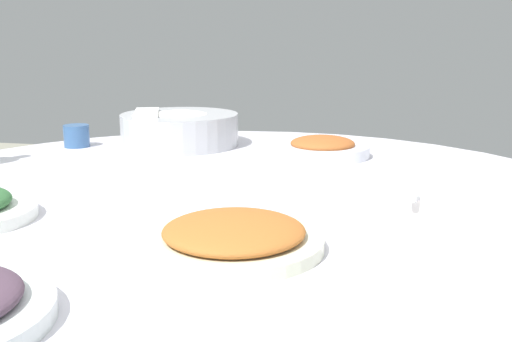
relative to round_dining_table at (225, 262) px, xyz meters
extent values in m
cylinder|color=silver|center=(0.00, 0.00, 0.10)|extent=(1.36, 1.36, 0.03)
cylinder|color=#B2B5BA|center=(0.23, -0.42, 0.16)|extent=(0.28, 0.28, 0.08)
ellipsoid|color=white|center=(0.23, -0.42, 0.16)|extent=(0.23, 0.23, 0.08)
cube|color=white|center=(0.30, -0.39, 0.20)|extent=(0.10, 0.16, 0.01)
cylinder|color=silver|center=(-0.36, 0.03, 0.15)|extent=(0.25, 0.25, 0.06)
cylinder|color=#351D15|center=(-0.36, 0.03, 0.14)|extent=(0.22, 0.22, 0.04)
cylinder|color=silver|center=(-0.36, 0.03, 0.17)|extent=(0.13, 0.25, 0.01)
cylinder|color=silver|center=(-0.12, -0.36, 0.13)|extent=(0.21, 0.21, 0.03)
ellipsoid|color=#A35425|center=(-0.12, -0.36, 0.15)|extent=(0.14, 0.14, 0.03)
cylinder|color=silver|center=(-0.08, 0.25, 0.13)|extent=(0.23, 0.23, 0.02)
ellipsoid|color=#AF6128|center=(-0.08, 0.25, 0.14)|extent=(0.18, 0.18, 0.03)
cylinder|color=#34598C|center=(0.46, -0.35, 0.15)|extent=(0.06, 0.06, 0.05)
camera|label=1|loc=(-0.26, 0.93, 0.38)|focal=41.70mm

